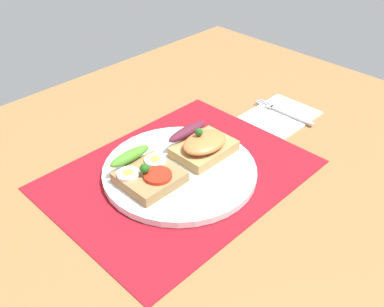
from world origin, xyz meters
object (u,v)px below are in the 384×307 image
object	(u,v)px
plate	(180,171)
fork	(282,111)
napkin	(281,115)
sandwich_egg_tomato	(147,173)
sandwich_salmon	(202,144)

from	to	relation	value
plate	fork	bearing A→B (deg)	-1.05
plate	napkin	xyz separation A→B (cm)	(28.66, -0.78, -0.61)
sandwich_egg_tomato	fork	size ratio (longest dim) A/B	0.75
plate	napkin	distance (cm)	28.68
sandwich_egg_tomato	sandwich_salmon	size ratio (longest dim) A/B	0.98
sandwich_salmon	fork	distance (cm)	23.73
sandwich_egg_tomato	napkin	size ratio (longest dim) A/B	0.73
plate	fork	world-z (taller)	plate
sandwich_egg_tomato	fork	xyz separation A→B (cm)	(35.48, -2.05, -2.15)
plate	sandwich_egg_tomato	xyz separation A→B (cm)	(-6.04, 1.51, 2.00)
sandwich_egg_tomato	sandwich_salmon	bearing A→B (deg)	-5.93
plate	sandwich_egg_tomato	size ratio (longest dim) A/B	2.53
sandwich_salmon	sandwich_egg_tomato	bearing A→B (deg)	174.07
fork	sandwich_egg_tomato	bearing A→B (deg)	176.70
sandwich_egg_tomato	fork	bearing A→B (deg)	-3.30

